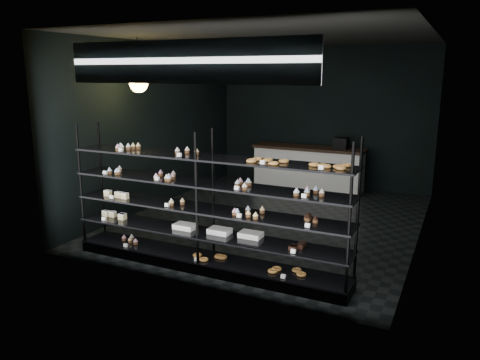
{
  "coord_description": "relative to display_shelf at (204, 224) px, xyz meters",
  "views": [
    {
      "loc": [
        3.0,
        -7.65,
        2.64
      ],
      "look_at": [
        0.23,
        -1.9,
        1.16
      ],
      "focal_mm": 35.0,
      "sensor_mm": 36.0,
      "label": 1
    }
  ],
  "objects": [
    {
      "name": "pendant_lamp",
      "position": [
        -1.87,
        1.15,
        1.82
      ],
      "size": [
        0.3,
        0.3,
        0.88
      ],
      "color": "black",
      "rests_on": "room"
    },
    {
      "name": "room",
      "position": [
        0.04,
        2.45,
        0.97
      ],
      "size": [
        5.01,
        6.01,
        3.2
      ],
      "color": "black",
      "rests_on": "ground"
    },
    {
      "name": "display_shelf",
      "position": [
        0.0,
        0.0,
        0.0
      ],
      "size": [
        4.0,
        0.5,
        1.91
      ],
      "color": "black",
      "rests_on": "room"
    },
    {
      "name": "service_counter",
      "position": [
        -0.09,
        4.95,
        -0.13
      ],
      "size": [
        2.55,
        0.65,
        1.23
      ],
      "color": "white",
      "rests_on": "room"
    },
    {
      "name": "signage",
      "position": [
        0.04,
        -0.48,
        2.12
      ],
      "size": [
        3.3,
        0.05,
        0.5
      ],
      "color": "#0D0E41",
      "rests_on": "room"
    }
  ]
}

